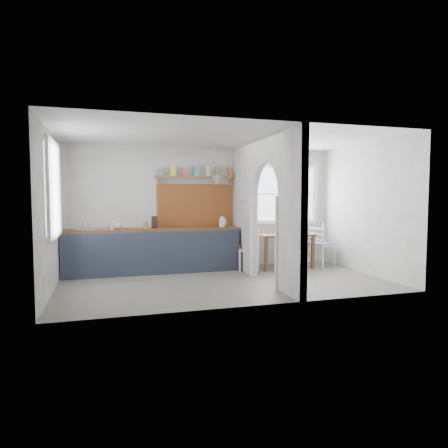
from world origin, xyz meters
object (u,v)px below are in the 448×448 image
object	(u,v)px
dining_table	(283,251)
vase	(279,229)
chair_left	(248,249)
kettle	(222,222)
chair_right	(321,244)

from	to	relation	value
dining_table	vase	bearing A→B (deg)	102.07
chair_left	kettle	size ratio (longest dim) A/B	4.27
chair_left	dining_table	bearing A→B (deg)	107.71
vase	dining_table	bearing A→B (deg)	-79.00
kettle	vase	bearing A→B (deg)	-26.79
chair_left	chair_right	size ratio (longest dim) A/B	0.91
dining_table	vase	xyz separation A→B (m)	(-0.03, 0.15, 0.47)
chair_right	kettle	distance (m)	2.29
chair_left	kettle	world-z (taller)	kettle
dining_table	chair_left	bearing A→B (deg)	-176.27
chair_left	kettle	distance (m)	0.79
chair_right	chair_left	bearing A→B (deg)	68.17
dining_table	kettle	world-z (taller)	kettle
chair_left	kettle	bearing A→B (deg)	-106.87
chair_right	dining_table	bearing A→B (deg)	65.59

